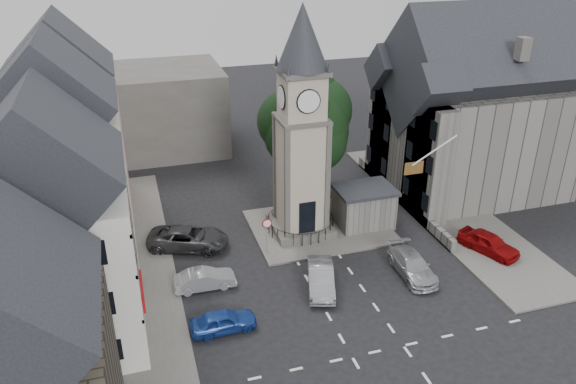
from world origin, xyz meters
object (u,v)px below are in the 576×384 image
object	(u,v)px
car_east_red	(489,243)
clock_tower	(301,127)
stone_shelter	(364,206)
car_west_blue	(223,321)
pedestrian	(405,195)

from	to	relation	value
car_east_red	clock_tower	bearing A→B (deg)	126.99
stone_shelter	car_west_blue	world-z (taller)	stone_shelter
car_west_blue	stone_shelter	bearing A→B (deg)	-56.11
car_east_red	pedestrian	bearing A→B (deg)	82.44
clock_tower	pedestrian	xyz separation A→B (m)	(9.27, 1.39, -7.16)
stone_shelter	car_east_red	bearing A→B (deg)	-42.34
clock_tower	stone_shelter	world-z (taller)	clock_tower
car_west_blue	pedestrian	distance (m)	20.00
stone_shelter	car_east_red	world-z (taller)	stone_shelter
car_west_blue	car_east_red	world-z (taller)	car_east_red
car_west_blue	car_east_red	xyz separation A→B (m)	(19.08, 2.79, 0.10)
pedestrian	car_east_red	bearing A→B (deg)	76.78
pedestrian	car_west_blue	bearing A→B (deg)	3.78
clock_tower	car_east_red	world-z (taller)	clock_tower
clock_tower	car_west_blue	distance (m)	14.20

